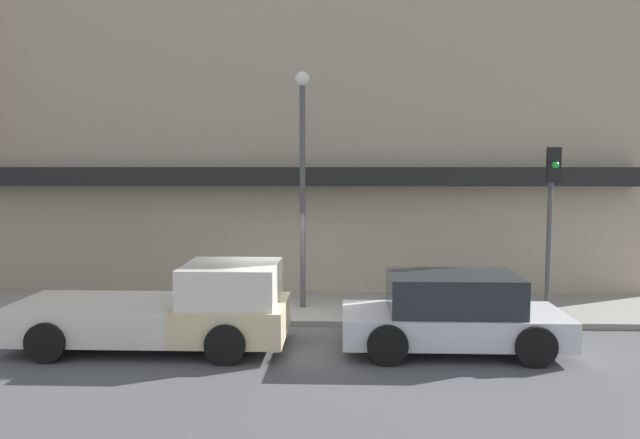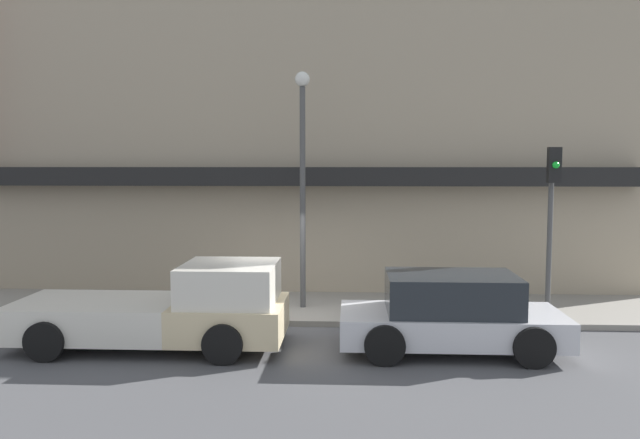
{
  "view_description": "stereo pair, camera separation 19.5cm",
  "coord_description": "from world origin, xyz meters",
  "px_view_note": "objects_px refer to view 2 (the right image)",
  "views": [
    {
      "loc": [
        1.29,
        -13.83,
        3.68
      ],
      "look_at": [
        0.72,
        1.31,
        2.34
      ],
      "focal_mm": 35.0,
      "sensor_mm": 36.0,
      "label": 1
    },
    {
      "loc": [
        1.49,
        -13.83,
        3.68
      ],
      "look_at": [
        0.72,
        1.31,
        2.34
      ],
      "focal_mm": 35.0,
      "sensor_mm": 36.0,
      "label": 2
    }
  ],
  "objects_px": {
    "street_lamp": "(303,162)",
    "pickup_truck": "(170,310)",
    "parked_car": "(451,314)",
    "fire_hydrant": "(251,300)",
    "traffic_light": "(552,202)"
  },
  "relations": [
    {
      "from": "parked_car",
      "to": "street_lamp",
      "type": "bearing_deg",
      "value": 137.83
    },
    {
      "from": "street_lamp",
      "to": "traffic_light",
      "type": "height_order",
      "value": "street_lamp"
    },
    {
      "from": "pickup_truck",
      "to": "parked_car",
      "type": "xyz_separation_m",
      "value": [
        5.6,
        0.0,
        -0.01
      ]
    },
    {
      "from": "street_lamp",
      "to": "pickup_truck",
      "type": "bearing_deg",
      "value": -128.32
    },
    {
      "from": "fire_hydrant",
      "to": "street_lamp",
      "type": "bearing_deg",
      "value": 40.75
    },
    {
      "from": "pickup_truck",
      "to": "street_lamp",
      "type": "xyz_separation_m",
      "value": [
        2.44,
        3.09,
        2.96
      ]
    },
    {
      "from": "pickup_truck",
      "to": "parked_car",
      "type": "relative_size",
      "value": 1.25
    },
    {
      "from": "parked_car",
      "to": "fire_hydrant",
      "type": "relative_size",
      "value": 5.77
    },
    {
      "from": "traffic_light",
      "to": "street_lamp",
      "type": "bearing_deg",
      "value": 171.95
    },
    {
      "from": "pickup_truck",
      "to": "traffic_light",
      "type": "distance_m",
      "value": 8.75
    },
    {
      "from": "fire_hydrant",
      "to": "street_lamp",
      "type": "height_order",
      "value": "street_lamp"
    },
    {
      "from": "pickup_truck",
      "to": "street_lamp",
      "type": "distance_m",
      "value": 4.93
    },
    {
      "from": "pickup_truck",
      "to": "fire_hydrant",
      "type": "relative_size",
      "value": 7.21
    },
    {
      "from": "fire_hydrant",
      "to": "street_lamp",
      "type": "xyz_separation_m",
      "value": [
        1.15,
        0.99,
        3.22
      ]
    },
    {
      "from": "parked_car",
      "to": "fire_hydrant",
      "type": "height_order",
      "value": "parked_car"
    }
  ]
}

